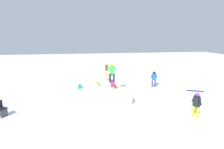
# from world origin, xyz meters

# --- Properties ---
(ground_plane) EXTENTS (60.00, 60.00, 0.00)m
(ground_plane) POSITION_xyz_m (0.00, 0.00, 0.00)
(ground_plane) COLOR white
(rail_feature) EXTENTS (2.48, 0.41, 0.86)m
(rail_feature) POSITION_xyz_m (0.00, 0.00, 0.73)
(rail_feature) COLOR black
(rail_feature) RESTS_ON ground
(snow_kicker_ramp) EXTENTS (1.87, 1.59, 0.71)m
(snow_kicker_ramp) POSITION_xyz_m (-1.74, -0.09, 0.35)
(snow_kicker_ramp) COLOR white
(snow_kicker_ramp) RESTS_ON ground
(main_rider_on_rail) EXTENTS (1.42, 0.74, 1.47)m
(main_rider_on_rail) POSITION_xyz_m (0.00, 0.00, 1.60)
(main_rider_on_rail) COLOR #BF2A97
(main_rider_on_rail) RESTS_ON rail_feature
(bystander_blue) EXTENTS (0.22, 0.60, 1.36)m
(bystander_blue) POSITION_xyz_m (0.98, -3.79, 0.77)
(bystander_blue) COLOR #3F446E
(bystander_blue) RESTS_ON ground
(bystander_black) EXTENTS (0.63, 0.28, 1.39)m
(bystander_black) POSITION_xyz_m (-4.80, -3.81, 0.78)
(bystander_black) COLOR gold
(bystander_black) RESTS_ON ground
(bystander_brown) EXTENTS (0.56, 0.37, 1.45)m
(bystander_brown) POSITION_xyz_m (5.48, -0.27, 0.81)
(bystander_brown) COLOR gold
(bystander_brown) RESTS_ON ground
(loose_snowboard_lime) EXTENTS (1.43, 0.46, 0.02)m
(loose_snowboard_lime) POSITION_xyz_m (2.67, 0.82, 0.01)
(loose_snowboard_lime) COLOR #8ECD37
(loose_snowboard_lime) RESTS_ON ground
(loose_snowboard_navy) EXTENTS (0.79, 1.28, 0.02)m
(loose_snowboard_navy) POSITION_xyz_m (-0.62, -6.64, 0.01)
(loose_snowboard_navy) COLOR navy
(loose_snowboard_navy) RESTS_ON ground
(folding_chair) EXTENTS (0.61, 0.61, 0.88)m
(folding_chair) POSITION_xyz_m (-3.01, 6.64, 0.41)
(folding_chair) COLOR #3F3F44
(folding_chair) RESTS_ON ground
(backpack_on_snow) EXTENTS (0.31, 0.36, 0.34)m
(backpack_on_snow) POSITION_xyz_m (1.54, 2.47, 0.17)
(backpack_on_snow) COLOR teal
(backpack_on_snow) RESTS_ON ground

